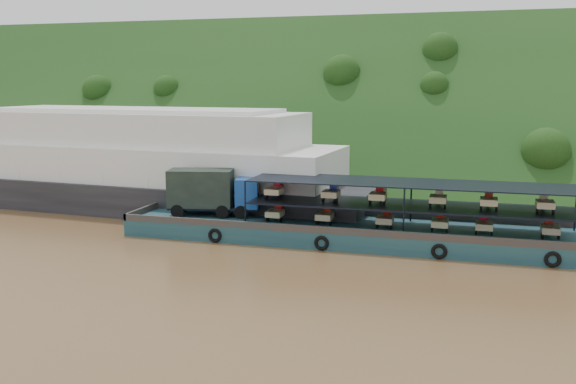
# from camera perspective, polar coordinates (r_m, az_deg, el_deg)

# --- Properties ---
(ground) EXTENTS (160.00, 160.00, 0.00)m
(ground) POSITION_cam_1_polar(r_m,az_deg,el_deg) (47.00, 1.32, -4.56)
(ground) COLOR brown
(ground) RESTS_ON ground
(hillside) EXTENTS (140.00, 39.60, 39.60)m
(hillside) POSITION_cam_1_polar(r_m,az_deg,el_deg) (81.69, 7.85, 1.47)
(hillside) COLOR #143513
(hillside) RESTS_ON ground
(cargo_barge) EXTENTS (35.00, 7.18, 4.84)m
(cargo_barge) POSITION_cam_1_polar(r_m,az_deg,el_deg) (47.88, 4.90, -2.84)
(cargo_barge) COLOR #143849
(cargo_barge) RESTS_ON ground
(passenger_ferry) EXTENTS (46.27, 14.44, 9.24)m
(passenger_ferry) POSITION_cam_1_polar(r_m,az_deg,el_deg) (62.07, -13.39, 2.43)
(passenger_ferry) COLOR black
(passenger_ferry) RESTS_ON ground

